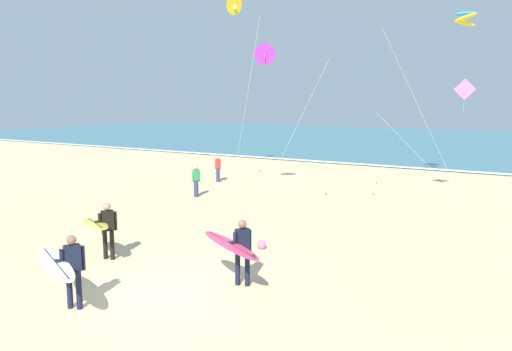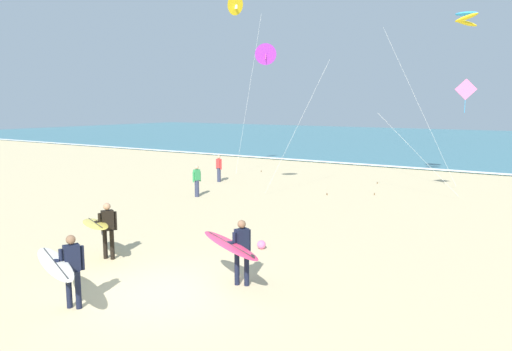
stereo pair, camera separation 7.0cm
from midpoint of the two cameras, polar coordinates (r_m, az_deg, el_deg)
name	(u,v)px [view 1 (the left image)]	position (r m, az deg, el deg)	size (l,w,h in m)	color
ground_plane	(165,292)	(12.44, -10.79, -13.34)	(160.00, 160.00, 0.00)	#CCB789
ocean_water	(488,142)	(65.46, 25.67, 3.54)	(160.00, 60.00, 0.08)	teal
shoreline_foam	(429,169)	(36.29, 19.69, 0.75)	(160.00, 0.84, 0.01)	white
surfer_lead	(102,226)	(14.99, -17.85, -5.66)	(2.03, 1.39, 1.71)	black
surfer_trailing	(237,247)	(12.24, -2.43, -8.40)	(2.30, 1.23, 1.71)	black
surfer_third	(64,265)	(11.68, -21.84, -9.80)	(2.56, 1.44, 1.71)	black
kite_arc_cobalt_near	(465,19)	(28.81, 23.36, 16.62)	(5.00, 2.61, 9.39)	yellow
kite_delta_golden_mid	(234,6)	(31.92, -2.71, 19.39)	(0.89, 2.97, 11.38)	yellow
kite_delta_violet_high	(265,55)	(24.47, 1.01, 14.05)	(3.27, 2.11, 7.57)	purple
kite_diamond_rose_low	(461,95)	(25.29, 22.93, 8.78)	(4.34, 1.47, 5.80)	pink
bystander_green_top	(196,181)	(24.29, -7.17, -0.62)	(0.24, 0.49, 1.59)	#2D334C
bystander_red_top	(218,168)	(28.92, -4.58, 0.85)	(0.49, 0.25, 1.59)	#2D334C
beach_ball	(262,245)	(15.59, 0.52, -8.16)	(0.28, 0.28, 0.28)	pink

